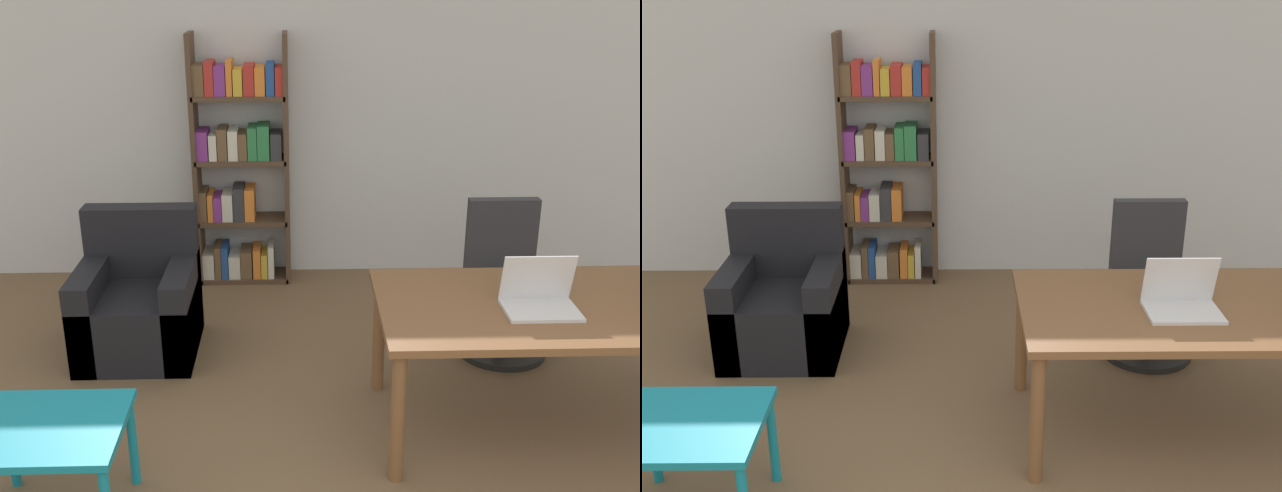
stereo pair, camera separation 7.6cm
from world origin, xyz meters
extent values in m
cube|color=silver|center=(0.00, 4.53, 1.35)|extent=(8.00, 0.06, 2.70)
cube|color=brown|center=(0.97, 2.24, 0.72)|extent=(1.82, 0.96, 0.04)
cylinder|color=brown|center=(0.12, 1.81, 0.35)|extent=(0.07, 0.07, 0.70)
cylinder|color=brown|center=(0.12, 2.66, 0.35)|extent=(0.07, 0.07, 0.70)
cube|color=silver|center=(0.86, 2.13, 0.75)|extent=(0.36, 0.26, 0.02)
cube|color=silver|center=(0.86, 2.23, 0.88)|extent=(0.36, 0.07, 0.25)
cube|color=navy|center=(0.86, 2.24, 0.88)|extent=(0.33, 0.05, 0.22)
cylinder|color=black|center=(0.96, 3.09, 0.02)|extent=(0.58, 0.58, 0.04)
cylinder|color=#262626|center=(0.96, 3.09, 0.19)|extent=(0.06, 0.06, 0.30)
cube|color=#2D2D33|center=(0.96, 3.09, 0.39)|extent=(0.47, 0.47, 0.10)
cube|color=#2D2D33|center=(0.96, 3.28, 0.71)|extent=(0.45, 0.08, 0.53)
cube|color=teal|center=(-1.43, 1.58, 0.48)|extent=(0.64, 0.57, 0.04)
cylinder|color=teal|center=(-1.72, 1.83, 0.23)|extent=(0.04, 0.04, 0.47)
cylinder|color=teal|center=(-1.14, 1.83, 0.23)|extent=(0.04, 0.04, 0.47)
cube|color=black|center=(-1.37, 3.15, 0.21)|extent=(0.73, 0.72, 0.43)
cube|color=black|center=(-1.37, 3.43, 0.66)|extent=(0.73, 0.16, 0.47)
cube|color=black|center=(-1.65, 3.15, 0.30)|extent=(0.16, 0.72, 0.59)
cube|color=black|center=(-1.08, 3.15, 0.30)|extent=(0.16, 0.72, 0.59)
cube|color=#4C3828|center=(-1.11, 4.34, 0.95)|extent=(0.04, 0.28, 1.90)
cube|color=#4C3828|center=(-0.42, 4.34, 0.95)|extent=(0.04, 0.28, 1.90)
cube|color=#4C3828|center=(-0.77, 4.34, 0.02)|extent=(0.68, 0.28, 0.04)
cube|color=silver|center=(-1.05, 4.34, 0.14)|extent=(0.09, 0.24, 0.20)
cube|color=brown|center=(-0.97, 4.34, 0.16)|extent=(0.05, 0.24, 0.26)
cube|color=#234C99|center=(-0.92, 4.34, 0.16)|extent=(0.05, 0.24, 0.26)
cube|color=silver|center=(-0.84, 4.34, 0.13)|extent=(0.09, 0.24, 0.19)
cube|color=brown|center=(-0.75, 4.34, 0.15)|extent=(0.09, 0.24, 0.22)
cube|color=orange|center=(-0.67, 4.34, 0.15)|extent=(0.06, 0.24, 0.24)
cube|color=gold|center=(-0.61, 4.34, 0.13)|extent=(0.05, 0.24, 0.19)
cube|color=silver|center=(-0.56, 4.34, 0.17)|extent=(0.05, 0.24, 0.26)
cube|color=#4C3828|center=(-0.77, 4.34, 0.49)|extent=(0.68, 0.28, 0.04)
cube|color=brown|center=(-1.06, 4.34, 0.63)|extent=(0.05, 0.24, 0.23)
cube|color=orange|center=(-1.01, 4.34, 0.62)|extent=(0.04, 0.24, 0.21)
cube|color=#7F338C|center=(-0.95, 4.34, 0.61)|extent=(0.06, 0.24, 0.19)
cube|color=silver|center=(-0.88, 4.34, 0.62)|extent=(0.08, 0.24, 0.21)
cube|color=#333338|center=(-0.79, 4.34, 0.64)|extent=(0.08, 0.24, 0.26)
cube|color=orange|center=(-0.71, 4.34, 0.64)|extent=(0.07, 0.24, 0.25)
cube|color=#4C3828|center=(-0.77, 4.34, 0.97)|extent=(0.68, 0.28, 0.04)
cube|color=#7F338C|center=(-1.05, 4.34, 1.10)|extent=(0.08, 0.24, 0.22)
cube|color=silver|center=(-0.97, 4.34, 1.08)|extent=(0.06, 0.24, 0.19)
cube|color=brown|center=(-0.90, 4.34, 1.10)|extent=(0.07, 0.24, 0.23)
cube|color=silver|center=(-0.82, 4.34, 1.10)|extent=(0.07, 0.24, 0.22)
cube|color=brown|center=(-0.75, 4.34, 1.09)|extent=(0.06, 0.24, 0.20)
cube|color=#2D7F47|center=(-0.68, 4.34, 1.11)|extent=(0.07, 0.24, 0.24)
cube|color=#2D7F47|center=(-0.59, 4.34, 1.12)|extent=(0.09, 0.24, 0.25)
cube|color=#333338|center=(-0.50, 4.34, 1.09)|extent=(0.08, 0.24, 0.20)
cube|color=#4C3828|center=(-0.77, 4.34, 1.45)|extent=(0.68, 0.28, 0.04)
cube|color=brown|center=(-1.05, 4.34, 1.57)|extent=(0.08, 0.24, 0.22)
cube|color=#B72D28|center=(-0.97, 4.34, 1.58)|extent=(0.07, 0.24, 0.24)
cube|color=#7F338C|center=(-0.89, 4.34, 1.57)|extent=(0.08, 0.24, 0.21)
cube|color=orange|center=(-0.83, 4.34, 1.59)|extent=(0.04, 0.24, 0.25)
cube|color=gold|center=(-0.77, 4.34, 1.56)|extent=(0.07, 0.24, 0.19)
cube|color=#B72D28|center=(-0.69, 4.34, 1.57)|extent=(0.08, 0.24, 0.21)
cube|color=orange|center=(-0.61, 4.34, 1.56)|extent=(0.07, 0.24, 0.20)
cube|color=#234C99|center=(-0.53, 4.34, 1.58)|extent=(0.06, 0.24, 0.23)
cube|color=#B72D28|center=(-0.47, 4.34, 1.56)|extent=(0.06, 0.24, 0.20)
camera|label=1|loc=(-0.35, -1.19, 2.36)|focal=42.00mm
camera|label=2|loc=(-0.27, -1.19, 2.36)|focal=42.00mm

